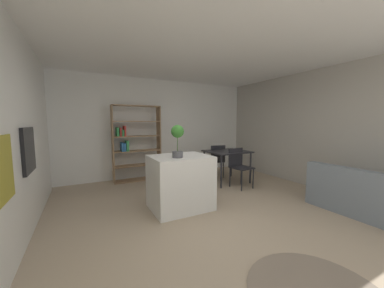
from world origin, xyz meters
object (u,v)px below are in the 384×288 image
object	(u,v)px
built_in_oven	(28,150)
dining_chair_near	(239,164)
kitchen_island	(180,182)
dining_table	(227,154)
open_bookshelf	(134,143)
sofa	(379,202)
potted_plant_on_island	(178,137)
dining_chair_far	(216,158)

from	to	relation	value
built_in_oven	dining_chair_near	world-z (taller)	built_in_oven
kitchen_island	dining_table	world-z (taller)	kitchen_island
kitchen_island	open_bookshelf	xyz separation A→B (m)	(-0.30, 2.16, 0.52)
built_in_oven	dining_table	distance (m)	3.95
open_bookshelf	sofa	size ratio (longest dim) A/B	1.00
kitchen_island	potted_plant_on_island	world-z (taller)	potted_plant_on_island
kitchen_island	sofa	bearing A→B (deg)	-35.32
open_bookshelf	dining_chair_far	world-z (taller)	open_bookshelf
kitchen_island	dining_chair_near	distance (m)	1.80
potted_plant_on_island	dining_chair_near	world-z (taller)	potted_plant_on_island
built_in_oven	potted_plant_on_island	xyz separation A→B (m)	(2.00, -0.26, 0.12)
dining_table	sofa	size ratio (longest dim) A/B	0.52
kitchen_island	dining_chair_near	bearing A→B (deg)	16.27
potted_plant_on_island	open_bookshelf	xyz separation A→B (m)	(-0.20, 2.30, -0.28)
dining_chair_near	kitchen_island	bearing A→B (deg)	-167.60
dining_table	sofa	world-z (taller)	dining_table
potted_plant_on_island	open_bookshelf	world-z (taller)	open_bookshelf
potted_plant_on_island	open_bookshelf	bearing A→B (deg)	94.96
potted_plant_on_island	sofa	world-z (taller)	potted_plant_on_island
potted_plant_on_island	open_bookshelf	size ratio (longest dim) A/B	0.28
dining_table	dining_chair_near	xyz separation A→B (m)	(-0.01, -0.46, -0.16)
dining_chair_near	potted_plant_on_island	bearing A→B (deg)	-164.59
built_in_oven	open_bookshelf	distance (m)	2.73
dining_table	built_in_oven	bearing A→B (deg)	-167.63
built_in_oven	dining_chair_far	xyz separation A→B (m)	(3.82, 1.30, -0.62)
potted_plant_on_island	dining_chair_near	bearing A→B (deg)	19.28
dining_table	dining_chair_far	bearing A→B (deg)	91.48
built_in_oven	open_bookshelf	world-z (taller)	open_bookshelf
open_bookshelf	dining_chair_near	distance (m)	2.66
built_in_oven	sofa	world-z (taller)	built_in_oven
open_bookshelf	sofa	distance (m)	4.95
kitchen_island	potted_plant_on_island	distance (m)	0.82
potted_plant_on_island	kitchen_island	bearing A→B (deg)	52.51
kitchen_island	built_in_oven	bearing A→B (deg)	176.63
dining_chair_near	dining_chair_far	xyz separation A→B (m)	(-0.01, 0.92, -0.01)
built_in_oven	kitchen_island	xyz separation A→B (m)	(2.11, -0.12, -0.68)
built_in_oven	sofa	xyz separation A→B (m)	(4.67, -1.94, -0.87)
kitchen_island	dining_chair_far	distance (m)	2.23
potted_plant_on_island	dining_table	xyz separation A→B (m)	(1.84, 1.10, -0.56)
potted_plant_on_island	dining_chair_far	world-z (taller)	potted_plant_on_island
dining_chair_far	kitchen_island	bearing A→B (deg)	46.56
kitchen_island	sofa	world-z (taller)	kitchen_island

